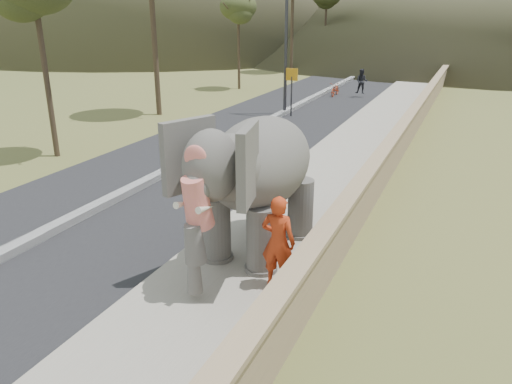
# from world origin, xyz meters

# --- Properties ---
(ground) EXTENTS (160.00, 160.00, 0.00)m
(ground) POSITION_xyz_m (0.00, 0.00, 0.00)
(ground) COLOR olive
(ground) RESTS_ON ground
(road) EXTENTS (7.00, 120.00, 0.03)m
(road) POSITION_xyz_m (-5.00, 10.00, 0.01)
(road) COLOR black
(road) RESTS_ON ground
(median) EXTENTS (0.35, 120.00, 0.22)m
(median) POSITION_xyz_m (-5.00, 10.00, 0.11)
(median) COLOR black
(median) RESTS_ON ground
(walkway) EXTENTS (3.00, 120.00, 0.15)m
(walkway) POSITION_xyz_m (0.00, 10.00, 0.07)
(walkway) COLOR #9E9687
(walkway) RESTS_ON ground
(parapet) EXTENTS (0.30, 120.00, 1.10)m
(parapet) POSITION_xyz_m (1.65, 10.00, 0.55)
(parapet) COLOR tan
(parapet) RESTS_ON ground
(lamppost) EXTENTS (1.76, 0.36, 8.00)m
(lamppost) POSITION_xyz_m (-4.69, 16.79, 4.87)
(lamppost) COLOR #292A2D
(lamppost) RESTS_ON ground
(signboard) EXTENTS (0.60, 0.08, 2.40)m
(signboard) POSITION_xyz_m (-4.50, 16.37, 1.64)
(signboard) COLOR #2D2D33
(signboard) RESTS_ON ground
(elephant_and_man) EXTENTS (2.53, 4.38, 3.04)m
(elephant_and_man) POSITION_xyz_m (0.02, 1.83, 1.66)
(elephant_and_man) COLOR #65615B
(elephant_and_man) RESTS_ON ground
(motorcyclist) EXTENTS (2.29, 1.60, 1.74)m
(motorcyclist) POSITION_xyz_m (-3.41, 23.57, 0.68)
(motorcyclist) COLOR maroon
(motorcyclist) RESTS_ON ground
(trees) EXTENTS (47.36, 41.90, 9.50)m
(trees) POSITION_xyz_m (0.79, 28.93, 4.07)
(trees) COLOR #473828
(trees) RESTS_ON ground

